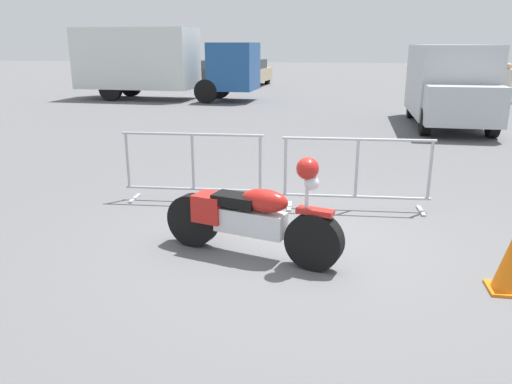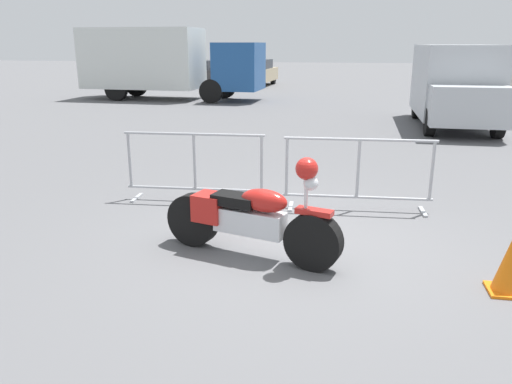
# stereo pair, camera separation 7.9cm
# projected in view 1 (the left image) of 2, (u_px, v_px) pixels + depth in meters

# --- Properties ---
(ground_plane) EXTENTS (120.00, 120.00, 0.00)m
(ground_plane) POSITION_uv_depth(u_px,v_px,m) (303.00, 246.00, 6.02)
(ground_plane) COLOR #5B5B5E
(motorcycle) EXTENTS (2.13, 0.78, 1.23)m
(motorcycle) POSITION_uv_depth(u_px,v_px,m) (250.00, 217.00, 5.62)
(motorcycle) COLOR black
(motorcycle) RESTS_ON ground
(crowd_barrier_near) EXTENTS (2.15, 0.55, 1.07)m
(crowd_barrier_near) POSITION_uv_depth(u_px,v_px,m) (193.00, 167.00, 7.58)
(crowd_barrier_near) COLOR #9EA0A5
(crowd_barrier_near) RESTS_ON ground
(crowd_barrier_far) EXTENTS (2.15, 0.55, 1.07)m
(crowd_barrier_far) POSITION_uv_depth(u_px,v_px,m) (356.00, 173.00, 7.19)
(crowd_barrier_far) COLOR #9EA0A5
(crowd_barrier_far) RESTS_ON ground
(box_truck) EXTENTS (7.79, 2.57, 2.98)m
(box_truck) POSITION_uv_depth(u_px,v_px,m) (157.00, 61.00, 21.29)
(box_truck) COLOR silver
(box_truck) RESTS_ON ground
(delivery_van) EXTENTS (2.08, 5.04, 2.31)m
(delivery_van) POSITION_uv_depth(u_px,v_px,m) (450.00, 83.00, 14.52)
(delivery_van) COLOR #B2B7BC
(delivery_van) RESTS_ON ground
(parked_car_yellow) EXTENTS (1.91, 4.14, 1.37)m
(parked_car_yellow) POSITION_uv_depth(u_px,v_px,m) (146.00, 72.00, 29.88)
(parked_car_yellow) COLOR yellow
(parked_car_yellow) RESTS_ON ground
(parked_car_black) EXTENTS (1.96, 4.25, 1.41)m
(parked_car_black) POSITION_uv_depth(u_px,v_px,m) (196.00, 73.00, 29.06)
(parked_car_black) COLOR black
(parked_car_black) RESTS_ON ground
(parked_car_tan) EXTENTS (2.05, 4.44, 1.47)m
(parked_car_tan) POSITION_uv_depth(u_px,v_px,m) (250.00, 73.00, 28.48)
(parked_car_tan) COLOR tan
(parked_car_tan) RESTS_ON ground
(pedestrian) EXTENTS (0.46, 0.46, 1.69)m
(pedestrian) POSITION_uv_depth(u_px,v_px,m) (506.00, 85.00, 17.73)
(pedestrian) COLOR #262838
(pedestrian) RESTS_ON ground
(traffic_cone) EXTENTS (0.34, 0.34, 0.59)m
(traffic_cone) POSITION_uv_depth(u_px,v_px,m) (509.00, 264.00, 4.87)
(traffic_cone) COLOR orange
(traffic_cone) RESTS_ON ground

